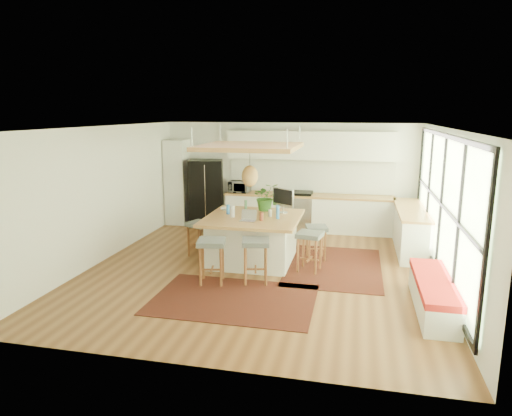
% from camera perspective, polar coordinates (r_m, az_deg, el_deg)
% --- Properties ---
extents(floor, '(7.00, 7.00, 0.00)m').
position_cam_1_polar(floor, '(8.87, 0.56, -7.69)').
color(floor, brown).
rests_on(floor, ground).
extents(ceiling, '(7.00, 7.00, 0.00)m').
position_cam_1_polar(ceiling, '(8.36, 0.60, 10.03)').
color(ceiling, white).
rests_on(ceiling, ground).
extents(wall_back, '(6.50, 0.00, 6.50)m').
position_cam_1_polar(wall_back, '(11.91, 4.11, 4.06)').
color(wall_back, white).
rests_on(wall_back, ground).
extents(wall_front, '(6.50, 0.00, 6.50)m').
position_cam_1_polar(wall_front, '(5.24, -7.48, -6.30)').
color(wall_front, white).
rests_on(wall_front, ground).
extents(wall_left, '(0.00, 7.00, 7.00)m').
position_cam_1_polar(wall_left, '(9.71, -18.54, 1.66)').
color(wall_left, white).
rests_on(wall_left, ground).
extents(wall_right, '(0.00, 7.00, 7.00)m').
position_cam_1_polar(wall_right, '(8.46, 22.63, -0.09)').
color(wall_right, white).
rests_on(wall_right, ground).
extents(window_wall, '(0.10, 6.20, 2.60)m').
position_cam_1_polar(window_wall, '(8.45, 22.46, 0.25)').
color(window_wall, black).
rests_on(window_wall, wall_right).
extents(pantry, '(0.55, 0.60, 2.25)m').
position_cam_1_polar(pantry, '(12.42, -9.74, 3.20)').
color(pantry, white).
rests_on(pantry, floor).
extents(back_counter_base, '(4.20, 0.60, 0.88)m').
position_cam_1_polar(back_counter_base, '(11.69, 6.47, -0.67)').
color(back_counter_base, white).
rests_on(back_counter_base, floor).
extents(back_counter_top, '(4.24, 0.64, 0.05)m').
position_cam_1_polar(back_counter_top, '(11.60, 6.52, 1.55)').
color(back_counter_top, '#A9743C').
rests_on(back_counter_top, back_counter_base).
extents(backsplash, '(4.20, 0.02, 0.80)m').
position_cam_1_polar(backsplash, '(11.82, 6.73, 3.95)').
color(backsplash, white).
rests_on(backsplash, wall_back).
extents(upper_cabinets, '(4.20, 0.34, 0.70)m').
position_cam_1_polar(upper_cabinets, '(11.58, 6.75, 7.77)').
color(upper_cabinets, white).
rests_on(upper_cabinets, wall_back).
extents(range, '(0.76, 0.62, 1.00)m').
position_cam_1_polar(range, '(11.71, 5.26, -0.32)').
color(range, '#A5A5AA').
rests_on(range, floor).
extents(right_counter_base, '(0.60, 2.50, 0.88)m').
position_cam_1_polar(right_counter_base, '(10.55, 18.72, -2.63)').
color(right_counter_base, white).
rests_on(right_counter_base, floor).
extents(right_counter_top, '(0.64, 2.54, 0.05)m').
position_cam_1_polar(right_counter_top, '(10.45, 18.89, -0.18)').
color(right_counter_top, '#A9743C').
rests_on(right_counter_top, right_counter_base).
extents(window_bench, '(0.52, 2.00, 0.50)m').
position_cam_1_polar(window_bench, '(7.58, 21.22, -10.02)').
color(window_bench, white).
rests_on(window_bench, floor).
extents(ceiling_panel, '(1.86, 1.86, 0.80)m').
position_cam_1_polar(ceiling_panel, '(8.86, -0.78, 5.92)').
color(ceiling_panel, '#A9743C').
rests_on(ceiling_panel, ceiling).
extents(rug_near, '(2.60, 1.80, 0.01)m').
position_cam_1_polar(rug_near, '(7.55, -2.79, -11.28)').
color(rug_near, black).
rests_on(rug_near, floor).
extents(rug_right, '(1.80, 2.60, 0.01)m').
position_cam_1_polar(rug_right, '(9.16, 9.69, -7.19)').
color(rug_right, black).
rests_on(rug_right, floor).
extents(fridge, '(1.01, 0.87, 1.74)m').
position_cam_1_polar(fridge, '(12.14, -6.23, 2.15)').
color(fridge, black).
rests_on(fridge, floor).
extents(island, '(1.85, 1.85, 0.93)m').
position_cam_1_polar(island, '(9.22, -0.37, -3.88)').
color(island, '#A9743C').
rests_on(island, floor).
extents(stool_near_left, '(0.55, 0.55, 0.79)m').
position_cam_1_polar(stool_near_left, '(8.14, -5.53, -6.93)').
color(stool_near_left, '#4C5254').
rests_on(stool_near_left, floor).
extents(stool_near_right, '(0.56, 0.56, 0.79)m').
position_cam_1_polar(stool_near_right, '(8.13, -0.06, -6.90)').
color(stool_near_right, '#4C5254').
rests_on(stool_near_right, floor).
extents(stool_right_front, '(0.52, 0.52, 0.76)m').
position_cam_1_polar(stool_right_front, '(8.74, 6.67, -5.61)').
color(stool_right_front, '#4C5254').
rests_on(stool_right_front, floor).
extents(stool_right_back, '(0.50, 0.50, 0.70)m').
position_cam_1_polar(stool_right_back, '(9.45, 7.51, -4.28)').
color(stool_right_back, '#4C5254').
rests_on(stool_right_back, floor).
extents(stool_left_side, '(0.56, 0.56, 0.73)m').
position_cam_1_polar(stool_left_side, '(9.66, -7.05, -3.91)').
color(stool_left_side, '#4C5254').
rests_on(stool_left_side, floor).
extents(laptop, '(0.30, 0.32, 0.22)m').
position_cam_1_polar(laptop, '(8.70, -1.04, -0.87)').
color(laptop, '#A5A5AA').
rests_on(laptop, island).
extents(monitor, '(0.58, 0.47, 0.52)m').
position_cam_1_polar(monitor, '(9.39, 3.39, 0.94)').
color(monitor, '#A5A5AA').
rests_on(monitor, island).
extents(microwave, '(0.55, 0.34, 0.36)m').
position_cam_1_polar(microwave, '(11.82, -2.06, 2.82)').
color(microwave, '#A5A5AA').
rests_on(microwave, back_counter_top).
extents(island_plant, '(0.73, 0.76, 0.46)m').
position_cam_1_polar(island_plant, '(9.62, 1.21, 1.04)').
color(island_plant, '#1E4C19').
rests_on(island_plant, island).
extents(island_bowl, '(0.20, 0.20, 0.05)m').
position_cam_1_polar(island_bowl, '(9.72, -3.89, -0.11)').
color(island_bowl, beige).
rests_on(island_bowl, island).
extents(island_bottle_0, '(0.07, 0.07, 0.19)m').
position_cam_1_polar(island_bottle_0, '(9.32, -3.53, -0.19)').
color(island_bottle_0, '#367CD9').
rests_on(island_bottle_0, island).
extents(island_bottle_1, '(0.07, 0.07, 0.19)m').
position_cam_1_polar(island_bottle_1, '(9.04, -3.06, -0.56)').
color(island_bottle_1, white).
rests_on(island_bottle_1, island).
extents(island_bottle_2, '(0.07, 0.07, 0.19)m').
position_cam_1_polar(island_bottle_2, '(8.75, 0.78, -0.97)').
color(island_bottle_2, brown).
rests_on(island_bottle_2, island).
extents(island_bottle_3, '(0.07, 0.07, 0.19)m').
position_cam_1_polar(island_bottle_3, '(9.06, 1.85, -0.51)').
color(island_bottle_3, beige).
rests_on(island_bottle_3, island).
extents(island_bottle_4, '(0.07, 0.07, 0.19)m').
position_cam_1_polar(island_bottle_4, '(9.37, -1.22, -0.10)').
color(island_bottle_4, '#4A7C55').
rests_on(island_bottle_4, island).
extents(island_bottle_5, '(0.07, 0.07, 0.19)m').
position_cam_1_polar(island_bottle_5, '(8.89, 2.62, -0.76)').
color(island_bottle_5, '#367CD9').
rests_on(island_bottle_5, island).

